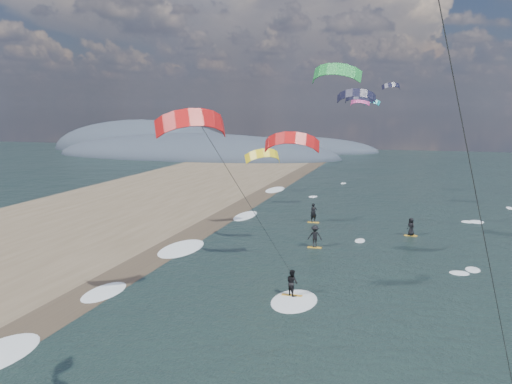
# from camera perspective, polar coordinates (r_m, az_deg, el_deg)

# --- Properties ---
(wet_sand_strip) EXTENTS (3.00, 240.00, 0.00)m
(wet_sand_strip) POSITION_cam_1_polar(r_m,az_deg,el_deg) (32.45, -20.52, -12.00)
(wet_sand_strip) COLOR #382D23
(wet_sand_strip) RESTS_ON ground
(coastal_hills) EXTENTS (80.00, 41.00, 15.00)m
(coastal_hills) POSITION_cam_1_polar(r_m,az_deg,el_deg) (132.90, -6.92, 3.90)
(coastal_hills) COLOR #3D4756
(coastal_hills) RESTS_ON ground
(kitesurfer_near_b) EXTENTS (6.95, 8.95, 11.81)m
(kitesurfer_near_b) POSITION_cam_1_polar(r_m,az_deg,el_deg) (29.15, -2.43, 0.95)
(kitesurfer_near_b) COLOR gold
(kitesurfer_near_b) RESTS_ON ground
(far_kitesurfers) EXTENTS (10.14, 10.23, 1.85)m
(far_kitesurfers) POSITION_cam_1_polar(r_m,az_deg,el_deg) (48.46, 8.19, -3.61)
(far_kitesurfers) COLOR gold
(far_kitesurfers) RESTS_ON ground
(bg_kite_field) EXTENTS (11.68, 68.93, 8.81)m
(bg_kite_field) POSITION_cam_1_polar(r_m,az_deg,el_deg) (62.99, 9.29, 8.96)
(bg_kite_field) COLOR black
(bg_kite_field) RESTS_ON ground
(shoreline_surf) EXTENTS (2.40, 79.40, 0.11)m
(shoreline_surf) POSITION_cam_1_polar(r_m,az_deg,el_deg) (35.54, -14.35, -9.89)
(shoreline_surf) COLOR white
(shoreline_surf) RESTS_ON ground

